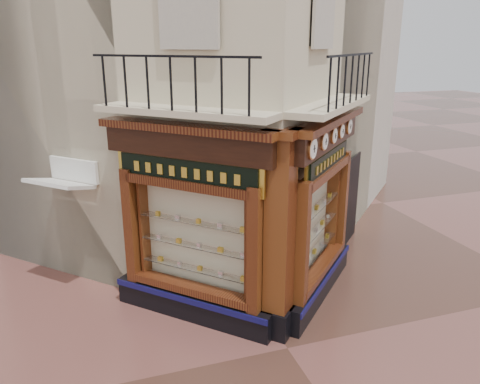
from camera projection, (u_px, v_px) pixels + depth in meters
name	position (u px, v px, depth m)	size (l,w,h in m)	color
ground	(287.00, 348.00, 8.60)	(80.00, 80.00, 0.00)	#472A21
main_building	(200.00, 18.00, 12.35)	(8.00, 8.00, 12.00)	beige
neighbour_left	(101.00, 38.00, 14.01)	(8.00, 8.00, 11.00)	#AFA598
neighbour_right	(256.00, 39.00, 15.48)	(8.00, 8.00, 11.00)	#AFA598
shopfront_left	(190.00, 227.00, 9.00)	(2.86, 2.86, 3.98)	black
shopfront_right	(321.00, 211.00, 9.84)	(2.86, 2.86, 3.98)	black
corner_pilaster	(279.00, 240.00, 8.46)	(0.85, 0.85, 3.98)	black
balcony	(262.00, 107.00, 8.67)	(5.94, 2.97, 1.03)	beige
clock_a	(312.00, 148.00, 8.06)	(0.32, 0.32, 0.40)	#CD8444
clock_b	(324.00, 141.00, 8.65)	(0.28, 0.28, 0.34)	#CD8444
clock_c	(334.00, 136.00, 9.19)	(0.27, 0.27, 0.33)	#CD8444
clock_d	(341.00, 131.00, 9.67)	(0.26, 0.26, 0.31)	#CD8444
clock_e	(349.00, 126.00, 10.22)	(0.28, 0.28, 0.35)	#CD8444
awning	(72.00, 288.00, 10.71)	(1.34, 0.80, 0.08)	silver
signboard_left	(186.00, 172.00, 8.59)	(2.27, 2.27, 0.61)	gold
signboard_right	(328.00, 160.00, 9.46)	(1.92, 1.92, 0.51)	gold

